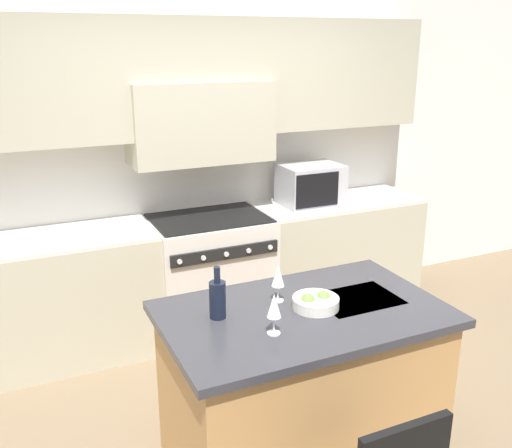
# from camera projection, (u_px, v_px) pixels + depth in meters

# --- Properties ---
(back_cabinetry) EXTENTS (10.00, 0.46, 2.70)m
(back_cabinetry) POSITION_uv_depth(u_px,v_px,m) (195.00, 126.00, 4.40)
(back_cabinetry) COLOR silver
(back_cabinetry) RESTS_ON ground_plane
(back_counter) EXTENTS (3.78, 0.62, 0.94)m
(back_counter) POSITION_uv_depth(u_px,v_px,m) (209.00, 273.00, 4.54)
(back_counter) COLOR #B2AD93
(back_counter) RESTS_ON ground_plane
(range_stove) EXTENTS (0.90, 0.70, 0.94)m
(range_stove) POSITION_uv_depth(u_px,v_px,m) (210.00, 274.00, 4.52)
(range_stove) COLOR beige
(range_stove) RESTS_ON ground_plane
(microwave) EXTENTS (0.49, 0.38, 0.33)m
(microwave) POSITION_uv_depth(u_px,v_px,m) (311.00, 185.00, 4.70)
(microwave) COLOR #B7B7BC
(microwave) RESTS_ON back_counter
(kitchen_island) EXTENTS (1.44, 0.89, 0.93)m
(kitchen_island) POSITION_uv_depth(u_px,v_px,m) (302.00, 388.00, 3.03)
(kitchen_island) COLOR #B7844C
(kitchen_island) RESTS_ON ground_plane
(wine_bottle) EXTENTS (0.08, 0.08, 0.27)m
(wine_bottle) POSITION_uv_depth(u_px,v_px,m) (218.00, 298.00, 2.78)
(wine_bottle) COLOR black
(wine_bottle) RESTS_ON kitchen_island
(wine_glass_near) EXTENTS (0.07, 0.07, 0.20)m
(wine_glass_near) POSITION_uv_depth(u_px,v_px,m) (274.00, 307.00, 2.61)
(wine_glass_near) COLOR white
(wine_glass_near) RESTS_ON kitchen_island
(wine_glass_far) EXTENTS (0.07, 0.07, 0.20)m
(wine_glass_far) POSITION_uv_depth(u_px,v_px,m) (278.00, 277.00, 2.95)
(wine_glass_far) COLOR white
(wine_glass_far) RESTS_ON kitchen_island
(fruit_bowl) EXTENTS (0.24, 0.24, 0.09)m
(fruit_bowl) POSITION_uv_depth(u_px,v_px,m) (316.00, 302.00, 2.91)
(fruit_bowl) COLOR silver
(fruit_bowl) RESTS_ON kitchen_island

